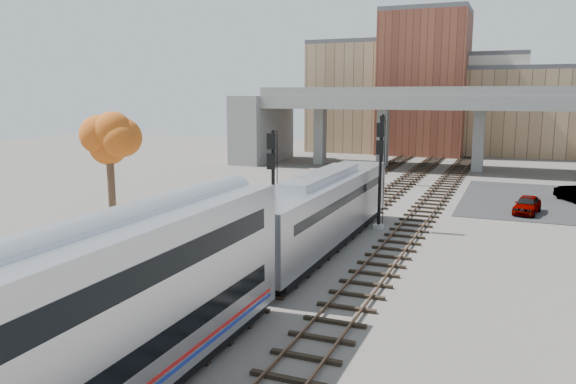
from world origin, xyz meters
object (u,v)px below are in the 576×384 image
Objects in this scene: signal_mast_near at (273,194)px; car_b at (574,194)px; signal_mast_mid at (380,176)px; car_a at (527,204)px; locomotive at (322,209)px; tree at (109,136)px; signal_mast_far at (382,150)px.

signal_mast_near is 1.82× the size of car_b.
signal_mast_mid reaches higher than signal_mast_near.
car_a reaches higher than car_b.
car_a is at bearing -149.08° from car_b.
locomotive reaches higher than car_b.
signal_mast_mid is at bearing 32.28° from tree.
signal_mast_mid reaches higher than car_a.
signal_mast_far is at bearing 153.52° from car_a.
signal_mast_near is 26.40m from signal_mast_far.
car_a is (9.04, 8.74, -2.81)m from signal_mast_mid.
locomotive is 3.18m from signal_mast_near.
tree reaches higher than signal_mast_far.
tree is 2.16× the size of car_a.
car_b is at bearing -11.30° from signal_mast_far.
locomotive reaches higher than car_a.
signal_mast_near is 0.81× the size of tree.
tree reaches higher than signal_mast_near.
tree is (-9.98, -1.09, 2.93)m from signal_mast_near.
car_a is at bearing 44.04° from signal_mast_mid.
signal_mast_mid is 1.81× the size of car_a.
tree reaches higher than car_a.
signal_mast_far is 29.39m from tree.
car_a is at bearing 52.55° from locomotive.
signal_mast_near is at bearing -118.09° from car_a.
signal_mast_near is 28.62m from car_b.
car_b is at bearing 71.35° from car_a.
signal_mast_near is 1.00× the size of signal_mast_far.
car_a is at bearing -36.84° from signal_mast_far.
signal_mast_mid is at bearing -159.75° from car_b.
tree is at bearing -109.96° from signal_mast_far.
signal_mast_near is 8.82m from signal_mast_mid.
signal_mast_near reaches higher than locomotive.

